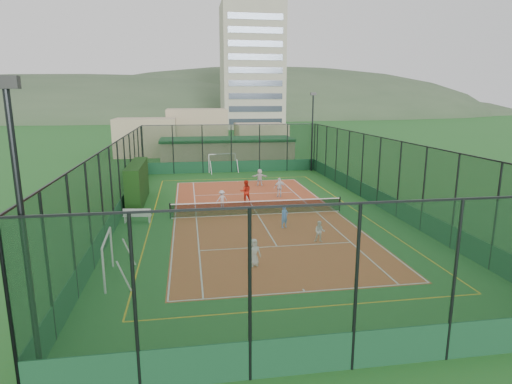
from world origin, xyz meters
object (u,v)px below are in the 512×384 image
at_px(futsal_goal_near, 108,258).
at_px(child_near_mid, 284,216).
at_px(child_far_right, 279,187).
at_px(child_near_right, 320,232).
at_px(child_far_back, 260,177).
at_px(white_bench, 137,215).
at_px(child_far_left, 222,199).
at_px(floodlight_sw, 25,246).
at_px(coach, 246,191).
at_px(apartment_tower, 252,67).
at_px(futsal_goal_far, 222,163).
at_px(clubhouse, 227,152).
at_px(child_near_left, 254,252).
at_px(floodlight_ne, 312,132).

xyz_separation_m(futsal_goal_near, child_near_mid, (9.23, 6.18, -0.25)).
bearing_deg(child_far_right, child_near_right, 89.23).
bearing_deg(child_far_right, child_far_back, -80.76).
bearing_deg(white_bench, child_far_back, 55.07).
height_order(futsal_goal_near, child_far_back, futsal_goal_near).
bearing_deg(child_far_left, floodlight_sw, 53.47).
xyz_separation_m(white_bench, child_far_back, (9.57, 10.24, 0.27)).
bearing_deg(child_far_back, coach, 79.30).
bearing_deg(apartment_tower, white_bench, -103.48).
relative_size(futsal_goal_far, child_near_mid, 2.16).
bearing_deg(clubhouse, white_bench, -109.03).
bearing_deg(child_near_left, clubhouse, 77.71).
height_order(apartment_tower, child_far_back, apartment_tower).
bearing_deg(futsal_goal_far, child_far_left, -106.65).
relative_size(floodlight_ne, child_far_left, 6.71).
bearing_deg(coach, clubhouse, -87.02).
distance_m(white_bench, child_far_left, 6.36).
distance_m(white_bench, child_far_right, 11.73).
bearing_deg(clubhouse, apartment_tower, 78.69).
height_order(child_near_left, child_far_left, child_near_left).
bearing_deg(futsal_goal_near, apartment_tower, -15.58).
bearing_deg(apartment_tower, child_near_left, -98.53).
distance_m(floodlight_sw, coach, 21.96).
bearing_deg(child_near_left, child_far_left, 83.71).
bearing_deg(coach, apartment_tower, -94.92).
relative_size(floodlight_ne, child_far_right, 5.34).
xyz_separation_m(floodlight_ne, child_near_right, (-6.16, -22.64, -3.52)).
height_order(white_bench, coach, coach).
height_order(white_bench, child_near_right, child_near_right).
bearing_deg(futsal_goal_near, child_near_left, -88.88).
height_order(floodlight_sw, child_near_left, floodlight_sw).
height_order(child_near_left, child_far_back, child_far_back).
xyz_separation_m(child_near_right, child_far_right, (0.12, 10.93, 0.18)).
xyz_separation_m(child_near_mid, child_far_back, (0.63, 12.76, 0.06)).
bearing_deg(white_bench, child_near_right, -19.79).
bearing_deg(coach, child_near_mid, 106.54).
relative_size(apartment_tower, child_near_right, 25.36).
bearing_deg(child_near_right, futsal_goal_near, -143.67).
bearing_deg(child_far_right, floodlight_ne, -117.45).
distance_m(apartment_tower, futsal_goal_near, 94.54).
height_order(futsal_goal_far, child_near_right, futsal_goal_far).
relative_size(child_near_left, child_far_right, 0.85).
xyz_separation_m(white_bench, child_far_right, (10.36, 5.50, 0.30)).
relative_size(floodlight_ne, clubhouse, 0.54).
height_order(floodlight_sw, apartment_tower, apartment_tower).
height_order(floodlight_sw, child_near_mid, floodlight_sw).
height_order(white_bench, child_far_right, child_far_right).
relative_size(child_near_right, coach, 0.69).
height_order(child_far_right, coach, coach).
bearing_deg(floodlight_ne, coach, -124.25).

